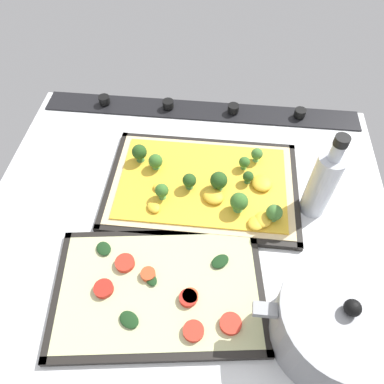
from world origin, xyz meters
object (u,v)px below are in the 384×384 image
(broccoli_pizza, at_px, (205,184))
(veggie_pizza_back, at_px, (160,290))
(baking_tray_back, at_px, (159,290))
(baking_tray_front, at_px, (202,186))
(cooking_pot, at_px, (336,324))
(oil_bottle, at_px, (323,183))

(broccoli_pizza, relative_size, veggie_pizza_back, 1.04)
(broccoli_pizza, relative_size, baking_tray_back, 0.97)
(broccoli_pizza, distance_m, baking_tray_back, 0.24)
(baking_tray_front, distance_m, broccoli_pizza, 0.02)
(broccoli_pizza, bearing_deg, cooking_pot, 127.90)
(veggie_pizza_back, xyz_separation_m, cooking_pot, (-0.28, 0.05, 0.05))
(baking_tray_front, relative_size, cooking_pot, 1.55)
(oil_bottle, bearing_deg, baking_tray_front, -7.71)
(cooking_pot, bearing_deg, oil_bottle, -90.39)
(broccoli_pizza, height_order, cooking_pot, cooking_pot)
(baking_tray_front, xyz_separation_m, cooking_pot, (-0.23, 0.29, 0.06))
(baking_tray_back, height_order, veggie_pizza_back, veggie_pizza_back)
(broccoli_pizza, bearing_deg, baking_tray_front, -36.96)
(oil_bottle, bearing_deg, broccoli_pizza, -6.71)
(cooking_pot, bearing_deg, veggie_pizza_back, -9.34)
(cooking_pot, height_order, oil_bottle, oil_bottle)
(baking_tray_back, distance_m, cooking_pot, 0.29)
(baking_tray_back, height_order, oil_bottle, oil_bottle)
(baking_tray_front, xyz_separation_m, baking_tray_back, (0.06, 0.24, 0.00))
(veggie_pizza_back, bearing_deg, baking_tray_front, -102.60)
(baking_tray_back, xyz_separation_m, cooking_pot, (-0.28, 0.05, 0.06))
(broccoli_pizza, xyz_separation_m, oil_bottle, (-0.22, 0.03, 0.06))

